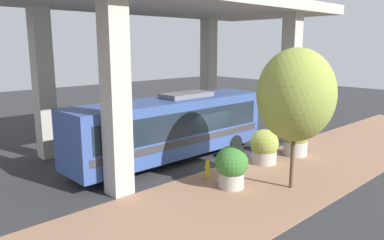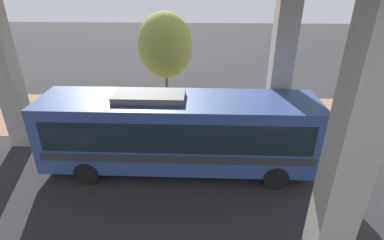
{
  "view_description": "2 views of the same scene",
  "coord_description": "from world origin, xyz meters",
  "px_view_note": "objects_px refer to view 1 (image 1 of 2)",
  "views": [
    {
      "loc": [
        -12.09,
        14.02,
        5.99
      ],
      "look_at": [
        1.45,
        1.21,
        2.24
      ],
      "focal_mm": 35.0,
      "sensor_mm": 36.0,
      "label": 1
    },
    {
      "loc": [
        13.41,
        2.84,
        7.82
      ],
      "look_at": [
        -0.02,
        2.31,
        1.16
      ],
      "focal_mm": 28.0,
      "sensor_mm": 36.0,
      "label": 2
    }
  ],
  "objects_px": {
    "bus": "(171,125)",
    "planter_back": "(264,147)",
    "planter_middle": "(296,139)",
    "planter_front": "(232,166)",
    "street_tree_near": "(296,95)",
    "fire_hydrant": "(207,169)"
  },
  "relations": [
    {
      "from": "bus",
      "to": "planter_back",
      "type": "height_order",
      "value": "bus"
    },
    {
      "from": "planter_back",
      "to": "street_tree_near",
      "type": "relative_size",
      "value": 0.3
    },
    {
      "from": "planter_middle",
      "to": "fire_hydrant",
      "type": "bearing_deg",
      "value": 82.72
    },
    {
      "from": "planter_front",
      "to": "planter_back",
      "type": "distance_m",
      "value": 3.98
    },
    {
      "from": "fire_hydrant",
      "to": "planter_front",
      "type": "xyz_separation_m",
      "value": [
        -1.52,
        0.12,
        0.52
      ]
    },
    {
      "from": "planter_middle",
      "to": "planter_back",
      "type": "xyz_separation_m",
      "value": [
        0.35,
        2.41,
        -0.07
      ]
    },
    {
      "from": "planter_front",
      "to": "planter_middle",
      "type": "height_order",
      "value": "planter_middle"
    },
    {
      "from": "bus",
      "to": "planter_front",
      "type": "height_order",
      "value": "bus"
    },
    {
      "from": "bus",
      "to": "planter_back",
      "type": "distance_m",
      "value": 4.93
    },
    {
      "from": "fire_hydrant",
      "to": "planter_middle",
      "type": "xyz_separation_m",
      "value": [
        -0.78,
        -6.13,
        0.49
      ]
    },
    {
      "from": "fire_hydrant",
      "to": "planter_front",
      "type": "bearing_deg",
      "value": 175.68
    },
    {
      "from": "bus",
      "to": "fire_hydrant",
      "type": "distance_m",
      "value": 3.52
    },
    {
      "from": "bus",
      "to": "planter_front",
      "type": "distance_m",
      "value": 4.81
    },
    {
      "from": "planter_front",
      "to": "street_tree_near",
      "type": "relative_size",
      "value": 0.31
    },
    {
      "from": "planter_back",
      "to": "street_tree_near",
      "type": "distance_m",
      "value": 4.67
    },
    {
      "from": "planter_front",
      "to": "planter_middle",
      "type": "xyz_separation_m",
      "value": [
        0.74,
        -6.24,
        -0.02
      ]
    },
    {
      "from": "bus",
      "to": "planter_middle",
      "type": "xyz_separation_m",
      "value": [
        -3.94,
        -5.63,
        -0.98
      ]
    },
    {
      "from": "fire_hydrant",
      "to": "planter_middle",
      "type": "relative_size",
      "value": 0.46
    },
    {
      "from": "planter_front",
      "to": "planter_back",
      "type": "xyz_separation_m",
      "value": [
        1.09,
        -3.83,
        -0.09
      ]
    },
    {
      "from": "bus",
      "to": "planter_middle",
      "type": "height_order",
      "value": "bus"
    },
    {
      "from": "fire_hydrant",
      "to": "planter_back",
      "type": "distance_m",
      "value": 3.76
    },
    {
      "from": "fire_hydrant",
      "to": "planter_back",
      "type": "xyz_separation_m",
      "value": [
        -0.43,
        -3.71,
        0.43
      ]
    }
  ]
}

